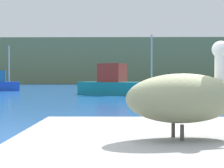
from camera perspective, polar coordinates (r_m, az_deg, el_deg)
name	(u,v)px	position (r m, az deg, el deg)	size (l,w,h in m)	color
hillside_backdrop	(117,62)	(76.64, 0.80, 3.72)	(140.00, 12.28, 9.69)	#6B7A51
pelican	(185,97)	(2.68, 12.08, -2.11)	(1.23, 0.67, 0.76)	gray
fishing_boat_teal	(122,85)	(26.53, 1.66, -0.14)	(7.51, 4.93, 4.56)	teal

